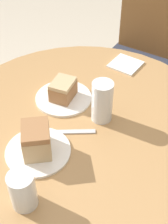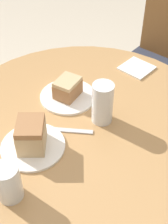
{
  "view_description": "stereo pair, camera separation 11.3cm",
  "coord_description": "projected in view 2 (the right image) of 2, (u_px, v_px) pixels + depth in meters",
  "views": [
    {
      "loc": [
        0.43,
        -0.72,
        1.55
      ],
      "look_at": [
        0.0,
        0.0,
        0.79
      ],
      "focal_mm": 50.0,
      "sensor_mm": 36.0,
      "label": 1
    },
    {
      "loc": [
        0.52,
        -0.65,
        1.55
      ],
      "look_at": [
        0.0,
        0.0,
        0.79
      ],
      "focal_mm": 50.0,
      "sensor_mm": 36.0,
      "label": 2
    }
  ],
  "objects": [
    {
      "name": "table",
      "position": [
        84.0,
        151.0,
        1.27
      ],
      "size": [
        1.06,
        1.06,
        0.75
      ],
      "color": "tan",
      "rests_on": "ground_plane"
    },
    {
      "name": "glass_water",
      "position": [
        9.0,
        184.0,
        0.88
      ],
      "size": [
        0.08,
        0.08,
        0.12
      ],
      "color": "silver",
      "rests_on": "table"
    },
    {
      "name": "fork",
      "position": [
        67.0,
        130.0,
        1.11
      ],
      "size": [
        0.16,
        0.11,
        0.0
      ],
      "rotation": [
        0.0,
        0.0,
        0.57
      ],
      "color": "silver",
      "rests_on": "table"
    },
    {
      "name": "cake_slice_far",
      "position": [
        68.0,
        88.0,
        1.22
      ],
      "size": [
        0.09,
        0.11,
        0.08
      ],
      "rotation": [
        0.0,
        0.0,
        0.15
      ],
      "color": "#9E6B42",
      "rests_on": "plate_far"
    },
    {
      "name": "napkin_stack",
      "position": [
        137.0,
        68.0,
        1.4
      ],
      "size": [
        0.14,
        0.14,
        0.01
      ],
      "rotation": [
        0.0,
        0.0,
        -0.07
      ],
      "color": "white",
      "rests_on": "table"
    },
    {
      "name": "chair",
      "position": [
        158.0,
        65.0,
        1.92
      ],
      "size": [
        0.46,
        0.46,
        0.87
      ],
      "rotation": [
        0.0,
        0.0,
        -0.02
      ],
      "color": "brown",
      "rests_on": "ground_plane"
    },
    {
      "name": "cake_slice_near",
      "position": [
        31.0,
        135.0,
        1.02
      ],
      "size": [
        0.14,
        0.14,
        0.1
      ],
      "rotation": [
        0.0,
        0.0,
        0.68
      ],
      "color": "tan",
      "rests_on": "plate_near"
    },
    {
      "name": "ground_plane",
      "position": [
        84.0,
        221.0,
        1.66
      ],
      "size": [
        8.0,
        8.0,
        0.0
      ],
      "primitive_type": "plane",
      "color": "beige"
    },
    {
      "name": "glass_lemonade",
      "position": [
        102.0,
        105.0,
        1.11
      ],
      "size": [
        0.08,
        0.08,
        0.16
      ],
      "color": "beige",
      "rests_on": "table"
    },
    {
      "name": "plate_far",
      "position": [
        68.0,
        96.0,
        1.25
      ],
      "size": [
        0.22,
        0.22,
        0.01
      ],
      "color": "white",
      "rests_on": "table"
    },
    {
      "name": "plate_near",
      "position": [
        33.0,
        146.0,
        1.05
      ],
      "size": [
        0.22,
        0.22,
        0.01
      ],
      "color": "white",
      "rests_on": "table"
    }
  ]
}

